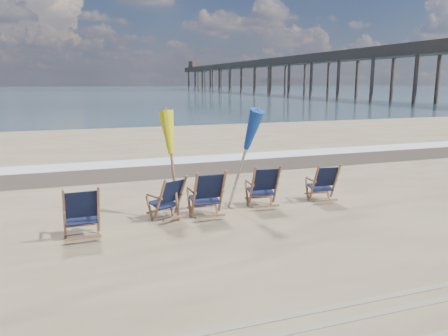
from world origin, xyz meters
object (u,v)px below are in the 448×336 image
object	(u,v)px
beach_chair_2	(222,193)
umbrella_blue	(241,129)
beach_chair_0	(99,212)
beach_chair_4	(335,183)
fishing_pier	(283,71)
beach_chair_3	(277,186)
beach_chair_1	(181,196)
umbrella_yellow	(172,138)

from	to	relation	value
beach_chair_2	umbrella_blue	bearing A→B (deg)	-148.48
beach_chair_0	beach_chair_4	bearing A→B (deg)	-175.13
umbrella_blue	fishing_pier	world-z (taller)	fishing_pier
umbrella_blue	fishing_pier	size ratio (longest dim) A/B	0.02
beach_chair_0	beach_chair_3	distance (m)	3.80
beach_chair_3	umbrella_blue	bearing A→B (deg)	-0.61
beach_chair_4	umbrella_blue	size ratio (longest dim) A/B	0.40
beach_chair_2	umbrella_blue	xyz separation A→B (m)	(0.54, 0.34, 1.24)
beach_chair_3	beach_chair_2	bearing A→B (deg)	16.45
beach_chair_2	beach_chair_3	world-z (taller)	beach_chair_2
beach_chair_1	umbrella_yellow	world-z (taller)	umbrella_yellow
beach_chair_2	umbrella_blue	world-z (taller)	umbrella_blue
umbrella_yellow	umbrella_blue	size ratio (longest dim) A/B	0.94
umbrella_yellow	fishing_pier	size ratio (longest dim) A/B	0.02
beach_chair_1	beach_chair_2	xyz separation A→B (m)	(0.78, -0.26, 0.06)
beach_chair_4	fishing_pier	bearing A→B (deg)	-110.25
beach_chair_4	umbrella_yellow	size ratio (longest dim) A/B	0.43
umbrella_yellow	umbrella_blue	bearing A→B (deg)	0.87
beach_chair_0	umbrella_blue	world-z (taller)	umbrella_blue
beach_chair_2	beach_chair_3	distance (m)	1.36
beach_chair_1	fishing_pier	xyz separation A→B (m)	(39.03, 72.14, 4.20)
beach_chair_1	beach_chair_3	size ratio (longest dim) A/B	0.92
beach_chair_1	fishing_pier	distance (m)	82.13
beach_chair_1	umbrella_blue	distance (m)	1.86
beach_chair_2	beach_chair_4	bearing A→B (deg)	-175.93
umbrella_yellow	beach_chair_1	bearing A→B (deg)	-23.89
umbrella_yellow	fishing_pier	xyz separation A→B (m)	(39.16, 72.08, 3.02)
beach_chair_3	fishing_pier	world-z (taller)	fishing_pier
beach_chair_4	beach_chair_2	bearing A→B (deg)	10.86
beach_chair_1	beach_chair_2	bearing A→B (deg)	136.89
beach_chair_1	fishing_pier	size ratio (longest dim) A/B	0.01
umbrella_blue	fishing_pier	distance (m)	81.38
beach_chair_0	beach_chair_3	world-z (taller)	beach_chair_0
beach_chair_0	umbrella_yellow	distance (m)	2.01
beach_chair_4	umbrella_blue	xyz separation A→B (m)	(-2.25, 0.10, 1.29)
umbrella_yellow	beach_chair_4	bearing A→B (deg)	-1.21
beach_chair_4	beach_chair_0	bearing A→B (deg)	13.08
beach_chair_0	beach_chair_1	xyz separation A→B (m)	(1.62, 0.67, -0.04)
beach_chair_0	fishing_pier	world-z (taller)	fishing_pier
beach_chair_0	umbrella_blue	size ratio (longest dim) A/B	0.43
beach_chair_0	beach_chair_1	world-z (taller)	beach_chair_0
beach_chair_1	beach_chair_3	xyz separation A→B (m)	(2.12, -0.01, 0.04)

